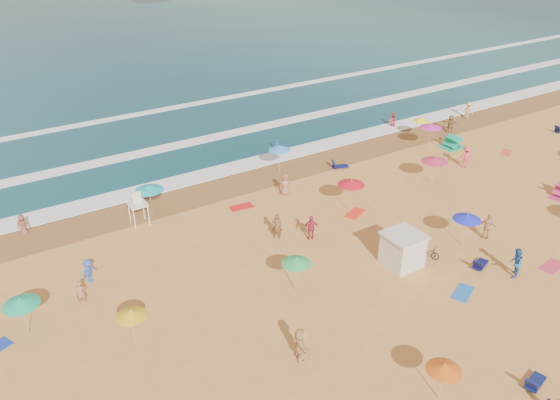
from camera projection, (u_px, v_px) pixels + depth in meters
ground at (363, 249)px, 34.83m from camera, size 220.00×220.00×0.00m
ocean at (60, 28)px, 97.40m from camera, size 220.00×140.00×0.18m
wet_sand at (263, 176)px, 44.14m from camera, size 220.00×220.00×0.00m
surf_foam at (215, 140)px, 50.66m from camera, size 200.00×18.70×0.05m
cabana at (402, 250)px, 32.88m from camera, size 2.00×2.00×2.00m
cabana_roof at (404, 235)px, 32.38m from camera, size 2.20×2.20×0.12m
bicycle at (427, 251)px, 33.83m from camera, size 1.12×1.63×0.81m
lifeguard_stand at (139, 211)px, 37.02m from camera, size 1.20×1.20×2.10m
beach_umbrellas at (383, 203)px, 35.73m from camera, size 48.58×26.39×0.82m
loungers at (500, 236)px, 35.86m from camera, size 55.38×25.88×0.34m
towels at (407, 262)px, 33.50m from camera, size 52.50×23.69×0.03m
popup_tents at (504, 163)px, 44.90m from camera, size 2.36×13.07×1.20m
beachgoers at (348, 210)px, 37.52m from camera, size 53.77×25.47×2.14m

